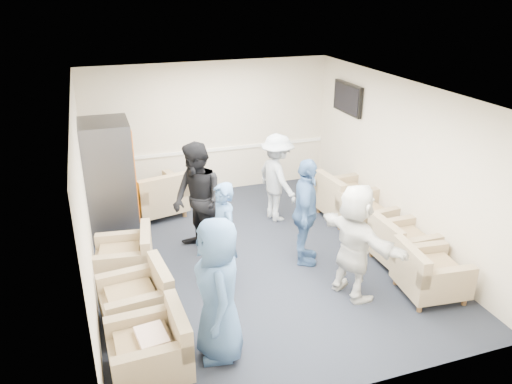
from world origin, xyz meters
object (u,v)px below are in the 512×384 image
object	(u,v)px
armchair_right_midfar	(364,218)
armchair_right_near	(428,274)
person_mid_right	(305,213)
vending_machine	(110,179)
armchair_right_far	(344,199)
person_front_left	(218,290)
armchair_left_far	(128,259)
armchair_left_near	(154,350)
armchair_right_midnear	(400,245)
person_back_right	(277,178)
armchair_left_mid	(140,301)
person_mid_left	(223,235)
person_front_right	(355,242)
person_back_left	(198,201)
armchair_corner	(158,197)

from	to	relation	value
armchair_right_midfar	armchair_right_near	bearing A→B (deg)	170.80
person_mid_right	vending_machine	bearing A→B (deg)	78.57
armchair_right_far	person_front_left	size ratio (longest dim) A/B	0.56
armchair_right_near	vending_machine	bearing A→B (deg)	55.36
armchair_left_far	vending_machine	size ratio (longest dim) A/B	0.46
armchair_left_near	armchair_right_midnear	size ratio (longest dim) A/B	1.06
armchair_right_midnear	person_back_right	bearing A→B (deg)	29.98
armchair_left_mid	vending_machine	world-z (taller)	vending_machine
armchair_right_midfar	armchair_left_near	bearing A→B (deg)	113.60
person_mid_left	person_front_right	bearing A→B (deg)	52.48
armchair_left_far	person_mid_left	xyz separation A→B (m)	(1.32, -0.54, 0.45)
person_back_left	person_mid_right	world-z (taller)	person_back_left
person_back_left	person_front_right	size ratio (longest dim) A/B	1.11
armchair_left_near	armchair_corner	distance (m)	4.25
armchair_left_mid	armchair_left_near	bearing A→B (deg)	-4.34
armchair_left_far	person_mid_right	bearing A→B (deg)	89.47
armchair_left_mid	armchair_right_midfar	size ratio (longest dim) A/B	1.06
person_front_left	person_back_left	bearing A→B (deg)	179.28
armchair_left_mid	person_back_right	bearing A→B (deg)	123.96
armchair_right_far	person_back_right	bearing A→B (deg)	69.40
armchair_right_midfar	person_back_right	bearing A→B (deg)	42.54
armchair_left_mid	armchair_right_midnear	xyz separation A→B (m)	(4.00, 0.20, -0.00)
armchair_left_near	person_back_right	xyz separation A→B (m)	(2.73, 3.33, 0.48)
armchair_right_midfar	armchair_right_far	distance (m)	0.74
armchair_corner	armchair_right_midfar	bearing A→B (deg)	136.04
armchair_right_midnear	person_mid_right	bearing A→B (deg)	68.35
person_front_left	armchair_left_mid	bearing A→B (deg)	-130.90
armchair_left_near	armchair_right_midnear	bearing A→B (deg)	104.15
armchair_left_far	person_back_left	bearing A→B (deg)	117.01
armchair_corner	person_mid_left	xyz separation A→B (m)	(0.56, -2.63, 0.41)
armchair_left_far	armchair_right_far	world-z (taller)	armchair_right_far
armchair_right_far	vending_machine	distance (m)	4.23
person_mid_right	armchair_right_midfar	bearing A→B (deg)	-44.35
person_front_left	person_mid_right	bearing A→B (deg)	138.50
armchair_right_midfar	person_back_right	distance (m)	1.70
person_mid_left	person_mid_right	xyz separation A→B (m)	(1.35, 0.17, 0.07)
armchair_left_near	person_front_left	distance (m)	0.96
armchair_right_near	armchair_right_midfar	distance (m)	1.92
armchair_right_midnear	armchair_right_far	xyz separation A→B (m)	(-0.03, 1.80, 0.03)
armchair_right_near	person_front_right	size ratio (longest dim) A/B	0.55
armchair_left_near	armchair_right_midnear	world-z (taller)	armchair_left_near
armchair_right_near	person_mid_right	world-z (taller)	person_mid_right
vending_machine	person_back_left	distance (m)	1.76
vending_machine	armchair_left_mid	bearing A→B (deg)	-87.29
armchair_right_far	person_back_left	size ratio (longest dim) A/B	0.53
person_mid_right	armchair_corner	bearing A→B (deg)	62.83
armchair_left_far	armchair_right_midfar	bearing A→B (deg)	99.45
armchair_left_far	person_front_left	world-z (taller)	person_front_left
armchair_right_far	armchair_left_near	bearing A→B (deg)	122.22
armchair_right_midfar	vending_machine	world-z (taller)	vending_machine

